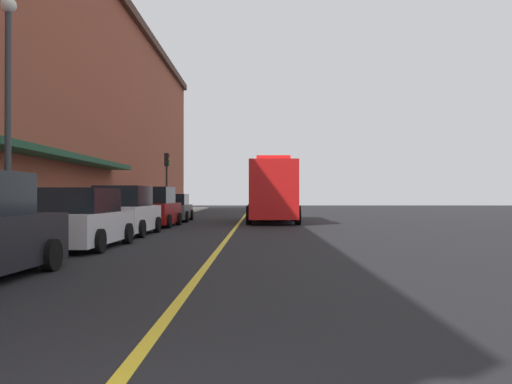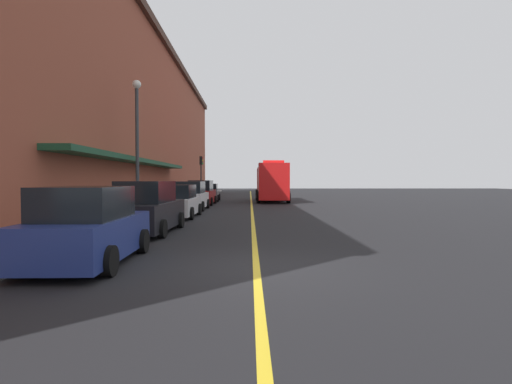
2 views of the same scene
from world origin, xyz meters
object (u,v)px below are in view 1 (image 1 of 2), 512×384
Objects in this scene: parked_car_4 at (155,208)px; parking_meter_0 at (145,204)px; parked_car_5 at (174,208)px; fire_truck at (272,192)px; parked_car_2 at (82,220)px; street_lamp_left at (8,93)px; traffic_light_near at (167,172)px; parking_meter_1 at (151,203)px; parked_car_3 at (125,212)px.

parked_car_4 is 3.27× the size of parking_meter_0.
fire_truck is at bearing -95.65° from parked_car_5.
street_lamp_left is (-2.02, -0.18, 3.60)m from parked_car_2.
fire_truck is 9.28m from traffic_light_near.
street_lamp_left is at bearing -92.05° from parking_meter_1.
parked_car_5 reaches higher than parking_meter_1.
traffic_light_near is (-7.14, 5.74, 1.45)m from fire_truck.
fire_truck is 7.29m from parking_meter_1.
parked_car_2 is at bearing -84.51° from parking_meter_0.
street_lamp_left is at bearing -91.76° from traffic_light_near.
street_lamp_left is at bearing 171.25° from parked_car_5.
parked_car_5 is 0.50× the size of fire_truck.
parked_car_5 is 3.48× the size of parking_meter_0.
fire_truck is at bearing 6.64° from parking_meter_0.
street_lamp_left reaches higher than parking_meter_0.
parking_meter_1 is (-1.34, 11.45, 0.19)m from parked_car_3.
parked_car_2 is at bearing -177.70° from parked_car_3.
traffic_light_near is at bearing 5.79° from parked_car_3.
parked_car_5 is at bearing -93.85° from fire_truck.
parked_car_2 is 0.65× the size of street_lamp_left.
parking_meter_0 is 6.91m from traffic_light_near.
traffic_light_near is at bearing 8.36° from parked_car_4.
street_lamp_left reaches higher than parking_meter_1.
street_lamp_left reaches higher than traffic_light_near.
parked_car_2 is 5.12m from parked_car_3.
parking_meter_1 is at bearing 7.97° from parked_car_3.
traffic_light_near is (-1.36, 5.34, 2.40)m from parked_car_5.
street_lamp_left reaches higher than parked_car_2.
parked_car_4 is 11.54m from street_lamp_left.
parked_car_5 is 1.08× the size of traffic_light_near.
parked_car_2 is 10.63m from parked_car_4.
street_lamp_left reaches higher than fire_truck.
fire_truck reaches higher than parked_car_3.
street_lamp_left is at bearing -92.29° from parking_meter_0.
parked_car_2 is 1.03× the size of parked_car_4.
parked_car_5 is (0.09, 10.94, -0.11)m from parked_car_3.
parking_meter_1 is 0.31× the size of traffic_light_near.
parked_car_3 is 0.99× the size of parked_car_4.
parked_car_3 is 9.80m from parking_meter_0.
parked_car_5 is at bearing 0.85° from parked_car_3.
parked_car_3 is 0.62× the size of street_lamp_left.
parked_car_5 is at bearing -19.60° from parking_meter_1.
parked_car_4 reaches higher than parked_car_5.
traffic_light_near reaches higher than parked_car_5.
parked_car_4 is 0.47× the size of fire_truck.
parking_meter_1 is at bearing 87.95° from street_lamp_left.
parked_car_2 reaches higher than parking_meter_0.
parked_car_2 is 16.72m from fire_truck.
traffic_light_near is at bearing 88.24° from street_lamp_left.
fire_truck is 6.97× the size of parking_meter_0.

